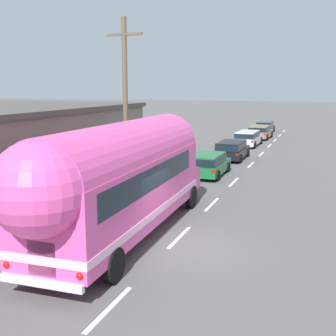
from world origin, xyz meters
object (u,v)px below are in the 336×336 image
at_px(car_fourth, 260,131).
at_px(car_third, 248,137).
at_px(car_second, 232,149).
at_px(painted_bus, 120,177).
at_px(car_fifth, 265,126).
at_px(utility_pole, 125,105).
at_px(car_lead, 208,163).

bearing_deg(car_fourth, car_third, -92.17).
bearing_deg(car_second, painted_bus, -90.26).
bearing_deg(painted_bus, car_fourth, 89.69).
bearing_deg(car_fifth, utility_pole, -94.36).
height_order(utility_pole, car_second, utility_pole).
bearing_deg(car_third, car_fourth, 87.83).
bearing_deg(car_lead, car_third, 90.17).
distance_m(painted_bus, car_fifth, 38.67).
bearing_deg(car_third, car_fifth, 90.49).
height_order(car_second, car_fourth, same).
distance_m(car_lead, car_third, 14.27).
bearing_deg(car_fifth, car_fourth, -87.01).
distance_m(painted_bus, car_third, 26.26).
height_order(car_fourth, car_fifth, same).
distance_m(car_lead, car_fifth, 26.69).
bearing_deg(painted_bus, utility_pole, 113.33).
height_order(utility_pole, painted_bus, utility_pole).
bearing_deg(car_fourth, car_lead, -90.52).
height_order(utility_pole, car_lead, utility_pole).
distance_m(utility_pole, car_lead, 7.35).
bearing_deg(car_fifth, painted_bus, -89.76).
height_order(painted_bus, car_fourth, painted_bus).
distance_m(utility_pole, car_third, 20.58).
distance_m(utility_pole, car_second, 13.12).
height_order(car_lead, car_fifth, same).
relative_size(utility_pole, car_fifth, 1.89).
height_order(painted_bus, car_second, painted_bus).
xyz_separation_m(utility_pole, car_lead, (2.63, 5.82, -3.63)).
bearing_deg(utility_pole, car_fifth, 85.64).
bearing_deg(car_lead, car_second, 89.14).
bearing_deg(car_fourth, car_second, -90.37).
bearing_deg(car_third, utility_pole, -97.34).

